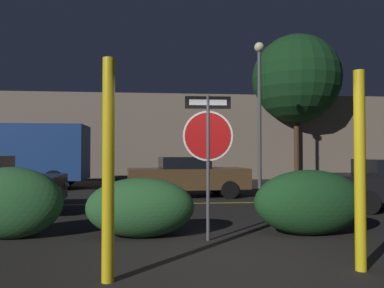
{
  "coord_description": "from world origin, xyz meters",
  "views": [
    {
      "loc": [
        -1.06,
        -5.14,
        1.54
      ],
      "look_at": [
        -0.26,
        3.03,
        1.74
      ],
      "focal_mm": 35.0,
      "sensor_mm": 36.0,
      "label": 1
    }
  ],
  "objects": [
    {
      "name": "ground_plane",
      "position": [
        0.0,
        0.0,
        0.0
      ],
      "size": [
        260.0,
        260.0,
        0.0
      ],
      "primitive_type": "plane",
      "color": "black"
    },
    {
      "name": "hedge_bush_2",
      "position": [
        -1.33,
        1.8,
        0.54
      ],
      "size": [
        1.98,
        1.07,
        1.08
      ],
      "primitive_type": "ellipsoid",
      "color": "#285B2D",
      "rests_on": "ground_plane"
    },
    {
      "name": "tree_2",
      "position": [
        7.16,
        16.03,
        5.89
      ],
      "size": [
        5.15,
        5.15,
        8.47
      ],
      "color": "#422D1E",
      "rests_on": "ground_plane"
    },
    {
      "name": "street_lamp",
      "position": [
        3.47,
        10.84,
        4.11
      ],
      "size": [
        0.43,
        0.43,
        6.42
      ],
      "color": "#4C4C51",
      "rests_on": "ground_plane"
    },
    {
      "name": "yellow_pole_left",
      "position": [
        -1.63,
        -0.56,
        1.35
      ],
      "size": [
        0.15,
        0.15,
        2.69
      ],
      "primitive_type": "cylinder",
      "color": "yellow",
      "rests_on": "ground_plane"
    },
    {
      "name": "passing_car_3",
      "position": [
        0.04,
        8.01,
        0.72
      ],
      "size": [
        4.36,
        2.21,
        1.4
      ],
      "rotation": [
        0.0,
        0.0,
        -1.47
      ],
      "color": "brown",
      "rests_on": "ground_plane"
    },
    {
      "name": "building_backdrop",
      "position": [
        -0.52,
        18.79,
        2.49
      ],
      "size": [
        35.02,
        4.92,
        4.98
      ],
      "primitive_type": "cube",
      "color": "#7A6B5B",
      "rests_on": "ground_plane"
    },
    {
      "name": "yellow_pole_right",
      "position": [
        1.62,
        -0.45,
        1.32
      ],
      "size": [
        0.15,
        0.15,
        2.64
      ],
      "primitive_type": "cylinder",
      "color": "yellow",
      "rests_on": "ground_plane"
    },
    {
      "name": "road_center_stripe",
      "position": [
        0.0,
        6.28,
        0.0
      ],
      "size": [
        43.33,
        0.12,
        0.01
      ],
      "primitive_type": "cube",
      "color": "gold",
      "rests_on": "ground_plane"
    },
    {
      "name": "hedge_bush_1",
      "position": [
        -3.67,
        1.9,
        0.65
      ],
      "size": [
        1.87,
        0.92,
        1.29
      ],
      "primitive_type": "ellipsoid",
      "color": "#285B2D",
      "rests_on": "ground_plane"
    },
    {
      "name": "hedge_bush_3",
      "position": [
        1.84,
        1.69,
        0.61
      ],
      "size": [
        2.12,
        1.04,
        1.22
      ],
      "primitive_type": "ellipsoid",
      "color": "#19421E",
      "rests_on": "ground_plane"
    },
    {
      "name": "stop_sign",
      "position": [
        -0.14,
        1.43,
        1.81
      ],
      "size": [
        0.89,
        0.06,
        2.56
      ],
      "rotation": [
        0.0,
        0.0,
        -0.03
      ],
      "color": "#4C4C51",
      "rests_on": "ground_plane"
    },
    {
      "name": "delivery_truck",
      "position": [
        -6.94,
        11.53,
        1.57
      ],
      "size": [
        5.41,
        2.43,
        2.74
      ],
      "rotation": [
        0.0,
        0.0,
        1.57
      ],
      "color": "navy",
      "rests_on": "ground_plane"
    }
  ]
}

